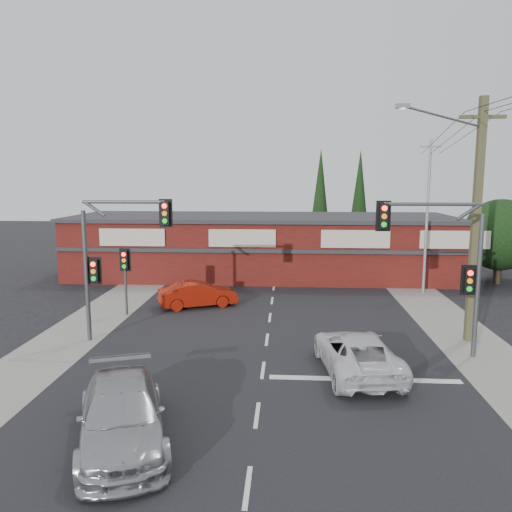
# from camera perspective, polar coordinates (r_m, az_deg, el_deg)

# --- Properties ---
(ground) EXTENTS (120.00, 120.00, 0.00)m
(ground) POSITION_cam_1_polar(r_m,az_deg,el_deg) (19.11, 0.94, -11.95)
(ground) COLOR black
(ground) RESTS_ON ground
(road_strip) EXTENTS (14.00, 70.00, 0.01)m
(road_strip) POSITION_cam_1_polar(r_m,az_deg,el_deg) (23.85, 1.51, -7.67)
(road_strip) COLOR black
(road_strip) RESTS_ON ground
(verge_left) EXTENTS (3.00, 70.00, 0.02)m
(verge_left) POSITION_cam_1_polar(r_m,az_deg,el_deg) (25.59, -18.02, -6.95)
(verge_left) COLOR gray
(verge_left) RESTS_ON ground
(verge_right) EXTENTS (3.00, 70.00, 0.02)m
(verge_right) POSITION_cam_1_polar(r_m,az_deg,el_deg) (25.03, 21.53, -7.49)
(verge_right) COLOR gray
(verge_right) RESTS_ON ground
(stop_line) EXTENTS (6.50, 0.35, 0.01)m
(stop_line) POSITION_cam_1_polar(r_m,az_deg,el_deg) (17.89, 12.29, -13.60)
(stop_line) COLOR silver
(stop_line) RESTS_ON ground
(white_suv) EXTENTS (2.98, 5.43, 1.44)m
(white_suv) POSITION_cam_1_polar(r_m,az_deg,el_deg) (18.23, 11.46, -10.77)
(white_suv) COLOR silver
(white_suv) RESTS_ON ground
(silver_suv) EXTENTS (3.74, 5.67, 1.53)m
(silver_suv) POSITION_cam_1_polar(r_m,az_deg,el_deg) (13.92, -15.07, -17.13)
(silver_suv) COLOR #A5A8AA
(silver_suv) RESTS_ON ground
(red_sedan) EXTENTS (4.37, 2.94, 1.36)m
(red_sedan) POSITION_cam_1_polar(r_m,az_deg,el_deg) (26.83, -6.65, -4.36)
(red_sedan) COLOR #9F1909
(red_sedan) RESTS_ON ground
(lane_dashes) EXTENTS (0.12, 39.24, 0.01)m
(lane_dashes) POSITION_cam_1_polar(r_m,az_deg,el_deg) (19.87, 1.05, -11.07)
(lane_dashes) COLOR silver
(lane_dashes) RESTS_ON ground
(shop_building) EXTENTS (27.30, 8.40, 4.22)m
(shop_building) POSITION_cam_1_polar(r_m,az_deg,el_deg) (35.19, 0.64, 1.26)
(shop_building) COLOR #4C120F
(shop_building) RESTS_ON ground
(tree_cluster) EXTENTS (5.90, 5.10, 5.50)m
(tree_cluster) POSITION_cam_1_polar(r_m,az_deg,el_deg) (36.26, 26.11, 1.79)
(tree_cluster) COLOR #2D2116
(tree_cluster) RESTS_ON ground
(conifer_near) EXTENTS (1.80, 1.80, 9.25)m
(conifer_near) POSITION_cam_1_polar(r_m,az_deg,el_deg) (41.95, 7.35, 7.00)
(conifer_near) COLOR #2D2116
(conifer_near) RESTS_ON ground
(conifer_far) EXTENTS (1.80, 1.80, 9.25)m
(conifer_far) POSITION_cam_1_polar(r_m,az_deg,el_deg) (44.30, 11.74, 6.98)
(conifer_far) COLOR #2D2116
(conifer_far) RESTS_ON ground
(traffic_mast_left) EXTENTS (3.77, 0.27, 5.97)m
(traffic_mast_left) POSITION_cam_1_polar(r_m,az_deg,el_deg) (21.33, -16.29, 0.79)
(traffic_mast_left) COLOR #47494C
(traffic_mast_left) RESTS_ON ground
(traffic_mast_right) EXTENTS (3.96, 0.27, 5.97)m
(traffic_mast_right) POSITION_cam_1_polar(r_m,az_deg,el_deg) (19.99, 21.16, 0.08)
(traffic_mast_right) COLOR #47494C
(traffic_mast_right) RESTS_ON ground
(pedestal_signal) EXTENTS (0.55, 0.27, 3.38)m
(pedestal_signal) POSITION_cam_1_polar(r_m,az_deg,el_deg) (25.55, -14.74, -1.32)
(pedestal_signal) COLOR #47494C
(pedestal_signal) RESTS_ON ground
(utility_pole) EXTENTS (4.38, 0.59, 10.00)m
(utility_pole) POSITION_cam_1_polar(r_m,az_deg,el_deg) (22.19, 23.56, 4.52)
(utility_pole) COLOR brown
(utility_pole) RESTS_ON ground
(steel_pole) EXTENTS (1.20, 0.16, 9.00)m
(steel_pole) POSITION_cam_1_polar(r_m,az_deg,el_deg) (31.01, 18.97, 4.52)
(steel_pole) COLOR gray
(steel_pole) RESTS_ON ground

